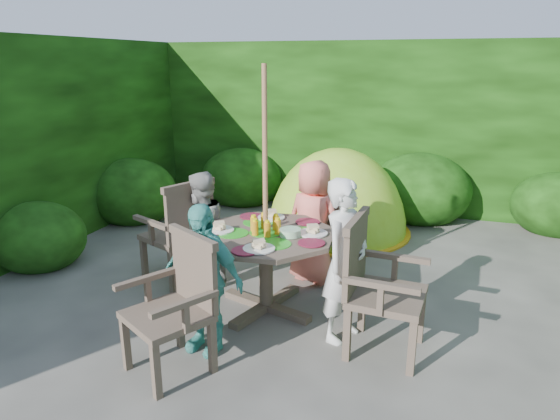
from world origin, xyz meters
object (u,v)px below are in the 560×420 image
(patio_table, at_px, (266,245))
(dome_tent, at_px, (336,231))
(child_back, at_px, (313,222))
(child_front, at_px, (203,278))
(parasol_pole, at_px, (265,195))
(garden_chair_right, at_px, (376,284))
(child_right, at_px, (345,261))
(child_left, at_px, (202,232))
(garden_chair_back, at_px, (329,232))
(garden_chair_front, at_px, (177,303))
(garden_chair_left, at_px, (181,230))

(patio_table, bearing_deg, dome_tent, 86.74)
(child_back, bearing_deg, child_front, 90.26)
(parasol_pole, bearing_deg, garden_chair_right, -18.40)
(patio_table, relative_size, child_front, 1.34)
(patio_table, bearing_deg, parasol_pole, 175.54)
(child_right, xyz_separation_m, dome_tent, (-0.62, 2.63, -0.68))
(parasol_pole, distance_m, dome_tent, 2.63)
(dome_tent, bearing_deg, child_left, -132.10)
(garden_chair_back, bearing_deg, dome_tent, -69.35)
(parasol_pole, height_order, garden_chair_front, parasol_pole)
(child_right, bearing_deg, garden_chair_left, 91.17)
(child_front, bearing_deg, garden_chair_left, 135.61)
(patio_table, height_order, parasol_pole, parasol_pole)
(parasol_pole, relative_size, garden_chair_front, 2.23)
(patio_table, relative_size, garden_chair_back, 1.93)
(child_left, bearing_deg, garden_chair_right, 76.18)
(parasol_pole, distance_m, child_back, 0.92)
(garden_chair_front, bearing_deg, child_right, 66.72)
(garden_chair_left, xyz_separation_m, garden_chair_back, (1.38, 0.74, -0.11))
(garden_chair_right, distance_m, garden_chair_left, 2.18)
(garden_chair_front, relative_size, child_front, 0.81)
(garden_chair_right, height_order, child_left, child_left)
(garden_chair_back, bearing_deg, patio_table, 85.04)
(parasol_pole, xyz_separation_m, garden_chair_left, (-1.04, 0.31, -0.54))
(garden_chair_back, xyz_separation_m, garden_chair_front, (-0.64, -2.10, 0.08))
(child_right, height_order, child_front, child_right)
(patio_table, xyz_separation_m, garden_chair_right, (1.03, -0.34, -0.08))
(child_right, xyz_separation_m, child_back, (-0.53, 1.00, -0.04))
(child_back, bearing_deg, garden_chair_right, 143.24)
(parasol_pole, bearing_deg, child_right, -17.26)
(garden_chair_left, distance_m, child_right, 1.89)
(child_left, height_order, dome_tent, child_left)
(parasol_pole, bearing_deg, dome_tent, 86.63)
(garden_chair_front, bearing_deg, child_left, 139.05)
(patio_table, height_order, garden_chair_front, garden_chair_front)
(garden_chair_back, relative_size, dome_tent, 0.36)
(garden_chair_front, bearing_deg, garden_chair_back, 102.57)
(patio_table, bearing_deg, garden_chair_front, -106.52)
(parasol_pole, relative_size, child_left, 1.84)
(garden_chair_back, bearing_deg, child_back, 83.95)
(garden_chair_left, bearing_deg, garden_chair_right, 95.62)
(patio_table, xyz_separation_m, dome_tent, (0.14, 2.39, -0.64))
(garden_chair_left, height_order, dome_tent, dome_tent)
(garden_chair_back, xyz_separation_m, child_back, (-0.10, -0.29, 0.19))
(garden_chair_front, xyz_separation_m, child_back, (0.54, 1.81, 0.11))
(child_back, bearing_deg, garden_chair_left, 36.92)
(patio_table, xyz_separation_m, child_front, (-0.24, -0.76, -0.03))
(dome_tent, bearing_deg, child_front, -116.13)
(garden_chair_left, height_order, child_left, child_left)
(parasol_pole, height_order, child_left, parasol_pole)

